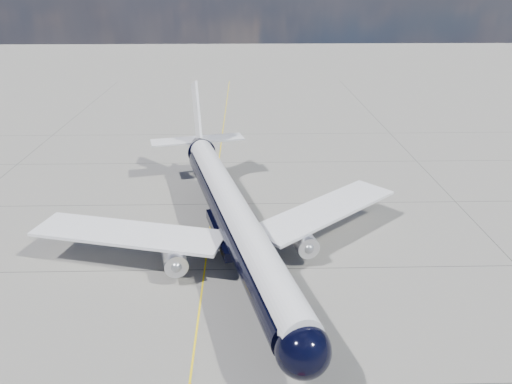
# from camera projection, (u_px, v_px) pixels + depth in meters

# --- Properties ---
(ground) EXTENTS (320.00, 320.00, 0.00)m
(ground) POSITION_uv_depth(u_px,v_px,m) (215.00, 188.00, 65.68)
(ground) COLOR gray
(ground) RESTS_ON ground
(taxiway_centerline) EXTENTS (0.16, 160.00, 0.01)m
(taxiway_centerline) POSITION_uv_depth(u_px,v_px,m) (213.00, 204.00, 61.09)
(taxiway_centerline) COLOR yellow
(taxiway_centerline) RESTS_ON ground
(main_airliner) EXTENTS (37.44, 46.29, 13.55)m
(main_airliner) POSITION_uv_depth(u_px,v_px,m) (232.00, 212.00, 49.23)
(main_airliner) COLOR black
(main_airliner) RESTS_ON ground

